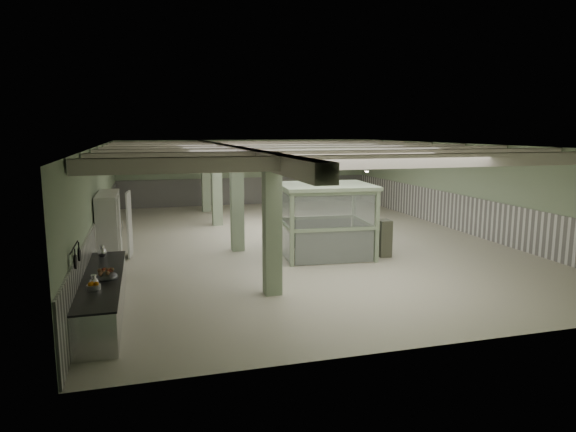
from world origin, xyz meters
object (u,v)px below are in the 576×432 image
object	(u,v)px
filing_cabinet	(384,238)
guard_booth	(326,207)
walkin_cooler	(110,228)
prep_counter	(103,296)

from	to	relation	value
filing_cabinet	guard_booth	bearing A→B (deg)	167.92
walkin_cooler	filing_cabinet	xyz separation A→B (m)	(8.64, -1.44, -0.51)
walkin_cooler	guard_booth	world-z (taller)	guard_booth
walkin_cooler	filing_cabinet	distance (m)	8.78
prep_counter	guard_booth	bearing A→B (deg)	30.37
prep_counter	walkin_cooler	bearing A→B (deg)	91.00
prep_counter	walkin_cooler	size ratio (longest dim) A/B	2.00
guard_booth	filing_cabinet	distance (m)	2.20
prep_counter	filing_cabinet	xyz separation A→B (m)	(8.56, 3.38, 0.15)
prep_counter	filing_cabinet	world-z (taller)	filing_cabinet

